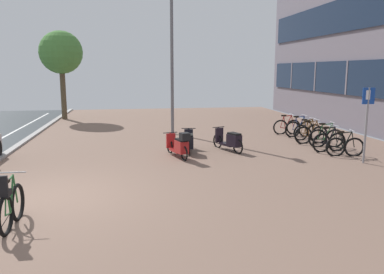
# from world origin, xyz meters

# --- Properties ---
(ground) EXTENTS (21.00, 40.00, 0.13)m
(ground) POSITION_xyz_m (1.43, 0.00, -0.02)
(ground) COLOR #2F3538
(bicycle_foreground) EXTENTS (0.68, 1.44, 1.11)m
(bicycle_foreground) POSITION_xyz_m (-0.41, -1.57, 0.40)
(bicycle_foreground) COLOR black
(bicycle_foreground) RESTS_ON ground
(bicycle_rack_00) EXTENTS (1.27, 0.47, 0.92)m
(bicycle_rack_00) POSITION_xyz_m (8.94, 2.92, 0.33)
(bicycle_rack_00) COLOR black
(bicycle_rack_00) RESTS_ON ground
(bicycle_rack_01) EXTENTS (1.32, 0.48, 0.97)m
(bicycle_rack_01) POSITION_xyz_m (8.79, 3.68, 0.34)
(bicycle_rack_01) COLOR black
(bicycle_rack_01) RESTS_ON ground
(bicycle_rack_02) EXTENTS (1.35, 0.48, 0.99)m
(bicycle_rack_02) POSITION_xyz_m (9.08, 4.45, 0.35)
(bicycle_rack_02) COLOR black
(bicycle_rack_02) RESTS_ON ground
(bicycle_rack_03) EXTENTS (1.38, 0.48, 1.00)m
(bicycle_rack_03) POSITION_xyz_m (8.86, 5.21, 0.35)
(bicycle_rack_03) COLOR black
(bicycle_rack_03) RESTS_ON ground
(bicycle_rack_04) EXTENTS (1.32, 0.48, 0.95)m
(bicycle_rack_04) POSITION_xyz_m (9.08, 5.97, 0.33)
(bicycle_rack_04) COLOR black
(bicycle_rack_04) RESTS_ON ground
(bicycle_rack_05) EXTENTS (1.36, 0.48, 0.99)m
(bicycle_rack_05) POSITION_xyz_m (9.06, 6.73, 0.35)
(bicycle_rack_05) COLOR black
(bicycle_rack_05) RESTS_ON ground
(bicycle_rack_06) EXTENTS (1.30, 0.48, 0.95)m
(bicycle_rack_06) POSITION_xyz_m (8.82, 7.49, 0.33)
(bicycle_rack_06) COLOR black
(bicycle_rack_06) RESTS_ON ground
(scooter_near) EXTENTS (0.58, 1.75, 0.78)m
(scooter_near) POSITION_xyz_m (3.85, 4.34, 0.38)
(scooter_near) COLOR black
(scooter_near) RESTS_ON ground
(scooter_mid) EXTENTS (0.85, 1.64, 0.82)m
(scooter_mid) POSITION_xyz_m (5.33, 4.32, 0.38)
(scooter_mid) COLOR black
(scooter_mid) RESTS_ON ground
(scooter_far) EXTENTS (0.76, 1.70, 0.93)m
(scooter_far) POSITION_xyz_m (3.41, 3.54, 0.42)
(scooter_far) COLOR black
(scooter_far) RESTS_ON ground
(parking_sign) EXTENTS (0.40, 0.07, 2.34)m
(parking_sign) POSITION_xyz_m (8.99, 1.92, 1.46)
(parking_sign) COLOR gray
(parking_sign) RESTS_ON ground
(lamp_post) EXTENTS (0.20, 0.52, 6.31)m
(lamp_post) POSITION_xyz_m (3.72, 8.42, 3.48)
(lamp_post) COLOR slate
(lamp_post) RESTS_ON ground
(street_tree) EXTENTS (2.45, 2.45, 5.08)m
(street_tree) POSITION_xyz_m (-2.00, 14.64, 3.82)
(street_tree) COLOR brown
(street_tree) RESTS_ON ground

